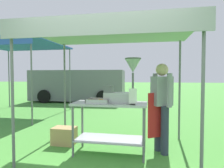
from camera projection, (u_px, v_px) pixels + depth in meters
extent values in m
plane|color=#478E38|center=(133.00, 109.00, 8.26)|extent=(70.00, 70.00, 0.00)
cylinder|color=slate|center=(13.00, 97.00, 2.92)|extent=(0.04, 0.04, 2.15)
cylinder|color=slate|center=(203.00, 101.00, 2.43)|extent=(0.04, 0.04, 2.15)
cylinder|color=slate|center=(65.00, 89.00, 4.74)|extent=(0.04, 0.04, 2.15)
cylinder|color=slate|center=(180.00, 90.00, 4.25)|extent=(0.04, 0.04, 2.15)
cube|color=#939399|center=(111.00, 32.00, 3.54)|extent=(2.87, 2.05, 0.05)
cube|color=#939399|center=(97.00, 26.00, 2.55)|extent=(2.87, 0.02, 0.24)
cube|color=#B7B7BC|center=(110.00, 104.00, 3.45)|extent=(1.30, 0.59, 0.04)
cube|color=#B7B7BC|center=(110.00, 139.00, 3.47)|extent=(1.19, 0.54, 0.02)
cylinder|color=slate|center=(73.00, 131.00, 3.34)|extent=(0.04, 0.04, 0.88)
cylinder|color=slate|center=(144.00, 135.00, 3.12)|extent=(0.04, 0.04, 0.88)
cylinder|color=slate|center=(82.00, 124.00, 3.82)|extent=(0.04, 0.04, 0.88)
cylinder|color=slate|center=(144.00, 127.00, 3.60)|extent=(0.04, 0.04, 0.88)
cube|color=#B7B7BC|center=(99.00, 102.00, 3.43)|extent=(0.40, 0.33, 0.01)
cube|color=#B7B7BC|center=(97.00, 102.00, 3.27)|extent=(0.40, 0.01, 0.06)
cube|color=#B7B7BC|center=(101.00, 99.00, 3.59)|extent=(0.40, 0.01, 0.06)
cube|color=#B7B7BC|center=(88.00, 100.00, 3.46)|extent=(0.01, 0.33, 0.06)
cube|color=#B7B7BC|center=(110.00, 101.00, 3.39)|extent=(0.01, 0.33, 0.06)
torus|color=gold|center=(103.00, 101.00, 3.49)|extent=(0.11, 0.11, 0.02)
torus|color=gold|center=(97.00, 102.00, 3.33)|extent=(0.11, 0.11, 0.02)
torus|color=gold|center=(98.00, 102.00, 3.40)|extent=(0.11, 0.11, 0.02)
torus|color=gold|center=(94.00, 101.00, 3.50)|extent=(0.11, 0.11, 0.02)
torus|color=gold|center=(104.00, 102.00, 3.37)|extent=(0.10, 0.10, 0.02)
torus|color=gold|center=(107.00, 101.00, 3.46)|extent=(0.10, 0.10, 0.02)
torus|color=gold|center=(90.00, 102.00, 3.37)|extent=(0.09, 0.09, 0.02)
torus|color=gold|center=(99.00, 101.00, 3.55)|extent=(0.10, 0.10, 0.02)
torus|color=gold|center=(101.00, 100.00, 3.45)|extent=(0.11, 0.11, 0.02)
torus|color=gold|center=(91.00, 101.00, 3.45)|extent=(0.09, 0.09, 0.02)
torus|color=gold|center=(106.00, 100.00, 3.45)|extent=(0.11, 0.11, 0.02)
torus|color=gold|center=(93.00, 100.00, 3.57)|extent=(0.11, 0.11, 0.02)
torus|color=gold|center=(106.00, 101.00, 3.36)|extent=(0.11, 0.11, 0.02)
torus|color=gold|center=(104.00, 102.00, 3.30)|extent=(0.10, 0.10, 0.02)
cube|color=#B7B7BC|center=(120.00, 97.00, 3.46)|extent=(0.56, 0.28, 0.18)
cube|color=slate|center=(109.00, 89.00, 3.49)|extent=(0.14, 0.22, 0.12)
cylinder|color=slate|center=(133.00, 83.00, 3.41)|extent=(0.04, 0.04, 0.35)
cone|color=#B7B7BC|center=(133.00, 66.00, 3.39)|extent=(0.27, 0.27, 0.23)
cylinder|color=slate|center=(133.00, 59.00, 3.39)|extent=(0.28, 0.28, 0.02)
cube|color=black|center=(133.00, 104.00, 3.20)|extent=(0.08, 0.05, 0.02)
cube|color=white|center=(133.00, 96.00, 3.20)|extent=(0.13, 0.03, 0.25)
cylinder|color=#2D3347|center=(165.00, 130.00, 3.45)|extent=(0.14, 0.14, 0.86)
cylinder|color=#2D3347|center=(158.00, 127.00, 3.64)|extent=(0.14, 0.14, 0.86)
cube|color=gray|center=(162.00, 91.00, 3.51)|extent=(0.40, 0.36, 0.52)
cube|color=red|center=(156.00, 115.00, 3.49)|extent=(0.28, 0.18, 0.80)
cylinder|color=gray|center=(169.00, 90.00, 3.31)|extent=(0.12, 0.12, 0.58)
cylinder|color=gray|center=(155.00, 89.00, 3.72)|extent=(0.12, 0.12, 0.58)
sphere|color=#DBB28E|center=(162.00, 70.00, 3.50)|extent=(0.22, 0.22, 0.22)
cube|color=tan|center=(64.00, 136.00, 3.98)|extent=(0.46, 0.32, 0.35)
cube|color=slate|center=(79.00, 85.00, 10.77)|extent=(5.05, 2.16, 1.60)
cube|color=#1E2833|center=(45.00, 78.00, 11.01)|extent=(0.18, 1.62, 0.70)
cylinder|color=black|center=(44.00, 96.00, 10.08)|extent=(0.69, 0.28, 0.68)
cylinder|color=black|center=(59.00, 93.00, 11.92)|extent=(0.69, 0.28, 0.68)
cylinder|color=black|center=(103.00, 97.00, 9.67)|extent=(0.69, 0.28, 0.68)
cylinder|color=black|center=(109.00, 94.00, 11.51)|extent=(0.69, 0.28, 0.68)
cylinder|color=slate|center=(32.00, 81.00, 5.44)|extent=(0.04, 0.04, 2.49)
cylinder|color=slate|center=(9.00, 79.00, 8.62)|extent=(0.04, 0.04, 2.49)
cylinder|color=slate|center=(70.00, 79.00, 8.10)|extent=(0.04, 0.04, 2.49)
cube|color=blue|center=(17.00, 44.00, 6.98)|extent=(3.05, 2.90, 0.05)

